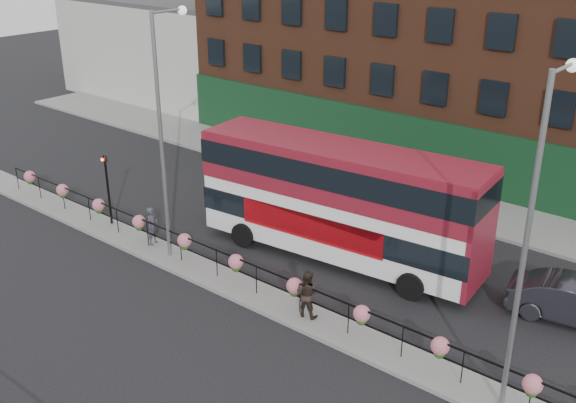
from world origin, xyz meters
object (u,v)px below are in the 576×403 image
Objects in this scene: lamp_column_west at (165,117)px; lamp_column_east at (533,220)px; pedestrian_a at (153,226)px; double_decker_bus at (341,192)px; pedestrian_b at (307,294)px.

lamp_column_west is 1.02× the size of lamp_column_east.
lamp_column_west reaches higher than pedestrian_a.
double_decker_bus is 6.98× the size of pedestrian_b.
pedestrian_a is 0.17× the size of lamp_column_east.
pedestrian_b is 0.18× the size of lamp_column_west.
double_decker_bus is at bearing 38.25° from lamp_column_west.
lamp_column_west is at bearing -12.92° from pedestrian_b.
pedestrian_a is 0.96× the size of pedestrian_b.
lamp_column_east is at bearing -25.94° from double_decker_bus.
pedestrian_b is 8.49m from lamp_column_west.
lamp_column_west reaches higher than pedestrian_b.
lamp_column_east is (8.77, -4.27, 2.85)m from double_decker_bus.
double_decker_bus is 5.07m from pedestrian_b.
double_decker_bus is at bearing 154.06° from lamp_column_east.
double_decker_bus is 7.30× the size of pedestrian_a.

